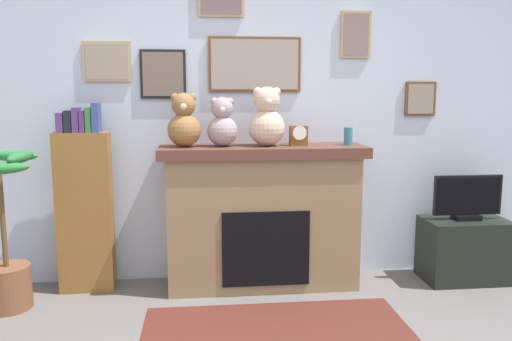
# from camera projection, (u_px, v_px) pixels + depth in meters

# --- Properties ---
(back_wall) EXTENTS (5.20, 0.15, 2.60)m
(back_wall) POSITION_uv_depth(u_px,v_px,m) (242.00, 118.00, 4.15)
(back_wall) COLOR silver
(back_wall) RESTS_ON ground_plane
(fireplace) EXTENTS (1.57, 0.52, 1.11)m
(fireplace) POSITION_uv_depth(u_px,v_px,m) (262.00, 216.00, 3.99)
(fireplace) COLOR #896D4B
(fireplace) RESTS_ON ground_plane
(bookshelf) EXTENTS (0.40, 0.16, 1.44)m
(bookshelf) POSITION_uv_depth(u_px,v_px,m) (85.00, 206.00, 3.87)
(bookshelf) COLOR brown
(bookshelf) RESTS_ON ground_plane
(potted_plant) EXTENTS (0.56, 0.57, 1.12)m
(potted_plant) POSITION_uv_depth(u_px,v_px,m) (4.00, 248.00, 3.56)
(potted_plant) COLOR brown
(potted_plant) RESTS_ON ground_plane
(tv_stand) EXTENTS (0.66, 0.40, 0.51)m
(tv_stand) POSITION_uv_depth(u_px,v_px,m) (464.00, 250.00, 4.14)
(tv_stand) COLOR black
(tv_stand) RESTS_ON ground_plane
(television) EXTENTS (0.56, 0.14, 0.36)m
(television) POSITION_uv_depth(u_px,v_px,m) (467.00, 198.00, 4.08)
(television) COLOR black
(television) RESTS_ON tv_stand
(area_rug) EXTENTS (1.73, 1.05, 0.01)m
(area_rug) POSITION_uv_depth(u_px,v_px,m) (279.00, 337.00, 3.19)
(area_rug) COLOR #51231B
(area_rug) RESTS_ON ground_plane
(candle_jar) EXTENTS (0.07, 0.07, 0.14)m
(candle_jar) POSITION_uv_depth(u_px,v_px,m) (348.00, 136.00, 3.95)
(candle_jar) COLOR teal
(candle_jar) RESTS_ON fireplace
(mantel_clock) EXTENTS (0.13, 0.10, 0.15)m
(mantel_clock) POSITION_uv_depth(u_px,v_px,m) (298.00, 136.00, 3.91)
(mantel_clock) COLOR brown
(mantel_clock) RESTS_ON fireplace
(teddy_bear_brown) EXTENTS (0.25, 0.25, 0.40)m
(teddy_bear_brown) POSITION_uv_depth(u_px,v_px,m) (184.00, 123.00, 3.80)
(teddy_bear_brown) COLOR olive
(teddy_bear_brown) RESTS_ON fireplace
(teddy_bear_grey) EXTENTS (0.23, 0.23, 0.37)m
(teddy_bear_grey) POSITION_uv_depth(u_px,v_px,m) (222.00, 124.00, 3.83)
(teddy_bear_grey) COLOR #9C8B90
(teddy_bear_grey) RESTS_ON fireplace
(teddy_bear_tan) EXTENTS (0.28, 0.28, 0.45)m
(teddy_bear_tan) POSITION_uv_depth(u_px,v_px,m) (267.00, 119.00, 3.86)
(teddy_bear_tan) COLOR beige
(teddy_bear_tan) RESTS_ON fireplace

